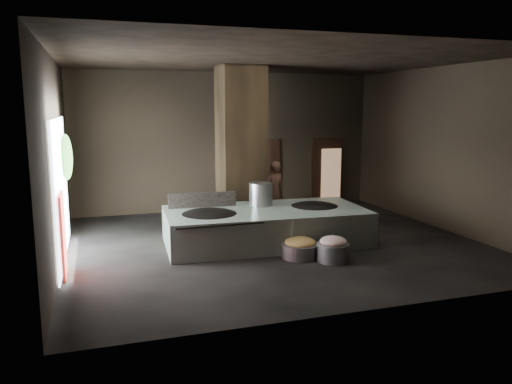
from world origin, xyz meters
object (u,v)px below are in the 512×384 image
object	(u,v)px
stock_pot	(261,195)
veg_basin	(300,250)
wok_right	(314,210)
wok_left	(209,218)
meat_basin	(333,252)
hearth_platform	(266,226)
cook	(274,192)

from	to	relation	value
stock_pot	veg_basin	xyz separation A→B (m)	(0.31, -1.94, -0.97)
wok_right	stock_pot	world-z (taller)	stock_pot
wok_left	meat_basin	xyz separation A→B (m)	(2.39, -1.83, -0.55)
hearth_platform	meat_basin	size ratio (longest dim) A/B	6.81
wok_right	stock_pot	size ratio (longest dim) A/B	2.25
wok_left	veg_basin	bearing A→B (deg)	-36.64
veg_basin	meat_basin	xyz separation A→B (m)	(0.58, -0.49, 0.04)
hearth_platform	cook	size ratio (longest dim) A/B	2.73
wok_left	meat_basin	distance (m)	3.06
wok_right	stock_pot	bearing A→B (deg)	158.96
wok_left	wok_right	distance (m)	2.80
wok_left	cook	bearing A→B (deg)	41.92
wok_left	cook	world-z (taller)	cook
hearth_platform	veg_basin	xyz separation A→B (m)	(0.36, -1.39, -0.27)
stock_pot	cook	xyz separation A→B (m)	(0.94, 1.59, -0.22)
veg_basin	meat_basin	distance (m)	0.76
wok_right	stock_pot	xyz separation A→B (m)	(-1.30, 0.50, 0.38)
stock_pot	cook	world-z (taller)	cook
wok_right	wok_left	bearing A→B (deg)	-177.95
meat_basin	cook	bearing A→B (deg)	89.18
cook	veg_basin	world-z (taller)	cook
wok_left	meat_basin	size ratio (longest dim) A/B	2.15
wok_left	veg_basin	size ratio (longest dim) A/B	1.79
hearth_platform	wok_left	bearing A→B (deg)	-174.92
meat_basin	veg_basin	bearing A→B (deg)	139.80
wok_left	stock_pot	xyz separation A→B (m)	(1.50, 0.60, 0.38)
cook	hearth_platform	bearing A→B (deg)	50.86
stock_pot	meat_basin	bearing A→B (deg)	-69.98
wok_left	veg_basin	xyz separation A→B (m)	(1.81, -1.34, -0.59)
stock_pot	meat_basin	xyz separation A→B (m)	(0.89, -2.43, -0.93)
wok_right	cook	distance (m)	2.13
meat_basin	wok_left	bearing A→B (deg)	142.46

